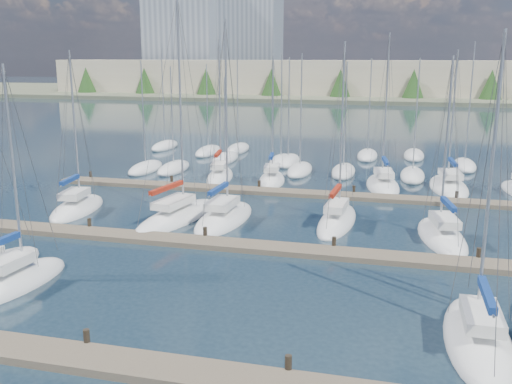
% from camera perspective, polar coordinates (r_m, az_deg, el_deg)
% --- Properties ---
extents(ground, '(400.00, 400.00, 0.00)m').
position_cam_1_polar(ground, '(76.29, 8.54, 4.89)').
color(ground, '#203240').
rests_on(ground, ground).
extents(dock_near, '(44.00, 1.93, 1.10)m').
position_cam_1_polar(dock_near, '(21.67, -8.18, -17.32)').
color(dock_near, '#6B5E4C').
rests_on(dock_near, ground).
extents(dock_mid, '(44.00, 1.93, 1.10)m').
position_cam_1_polar(dock_mid, '(33.83, 0.84, -5.57)').
color(dock_mid, '#6B5E4C').
rests_on(dock_mid, ground).
extents(dock_far, '(44.00, 1.93, 1.10)m').
position_cam_1_polar(dock_far, '(47.03, 4.80, -0.15)').
color(dock_far, '#6B5E4C').
rests_on(dock_far, ground).
extents(sailboat_e, '(2.65, 8.09, 12.91)m').
position_cam_1_polar(sailboat_e, '(25.13, 21.30, -13.50)').
color(sailboat_e, white).
rests_on(sailboat_e, ground).
extents(sailboat_o, '(3.19, 6.57, 12.15)m').
position_cam_1_polar(sailboat_o, '(51.87, 1.59, 1.23)').
color(sailboat_o, white).
rests_on(sailboat_o, ground).
extents(sailboat_n, '(3.41, 7.70, 13.54)m').
position_cam_1_polar(sailboat_n, '(53.38, -3.64, 1.56)').
color(sailboat_n, white).
rests_on(sailboat_n, ground).
extents(sailboat_q, '(3.76, 8.84, 12.44)m').
position_cam_1_polar(sailboat_q, '(52.03, 18.70, 0.52)').
color(sailboat_q, white).
rests_on(sailboat_q, ground).
extents(sailboat_p, '(3.84, 8.46, 13.83)m').
position_cam_1_polar(sailboat_p, '(51.00, 12.55, 0.68)').
color(sailboat_p, white).
rests_on(sailboat_p, ground).
extents(sailboat_h, '(3.73, 7.55, 12.34)m').
position_cam_1_polar(sailboat_h, '(44.33, -17.44, -1.55)').
color(sailboat_h, white).
rests_on(sailboat_h, ground).
extents(sailboat_c, '(3.12, 6.97, 11.60)m').
position_cam_1_polar(sailboat_c, '(31.29, -22.85, -8.24)').
color(sailboat_c, white).
rests_on(sailboat_c, ground).
extents(sailboat_j, '(3.33, 8.65, 14.25)m').
position_cam_1_polar(sailboat_j, '(39.78, -3.20, -2.62)').
color(sailboat_j, white).
rests_on(sailboat_j, ground).
extents(sailboat_k, '(2.78, 8.51, 12.84)m').
position_cam_1_polar(sailboat_k, '(39.47, 8.10, -2.85)').
color(sailboat_k, white).
rests_on(sailboat_k, ground).
extents(sailboat_l, '(3.83, 8.12, 11.97)m').
position_cam_1_polar(sailboat_l, '(37.60, 18.09, -4.25)').
color(sailboat_l, white).
rests_on(sailboat_l, ground).
extents(sailboat_i, '(4.48, 10.23, 15.87)m').
position_cam_1_polar(sailboat_i, '(40.48, -7.84, -2.43)').
color(sailboat_i, white).
rests_on(sailboat_i, ground).
extents(distant_boats, '(36.93, 20.75, 13.30)m').
position_cam_1_polar(distant_boats, '(61.01, 2.91, 3.17)').
color(distant_boats, '#9EA0A5').
rests_on(distant_boats, ground).
extents(shoreline, '(400.00, 60.00, 38.00)m').
position_cam_1_polar(shoreline, '(166.21, 7.23, 12.08)').
color(shoreline, '#666B51').
rests_on(shoreline, ground).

